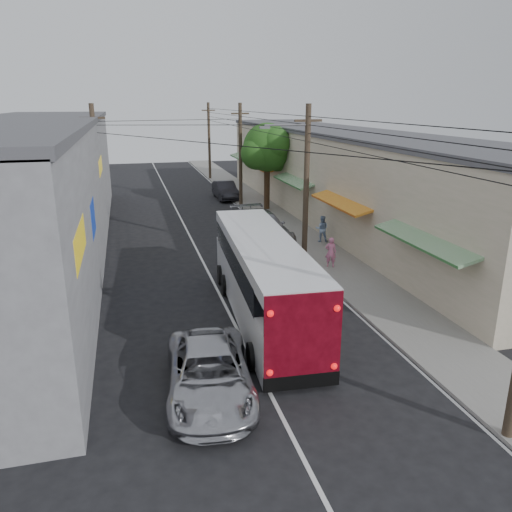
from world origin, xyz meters
The scene contains 13 objects.
ground centered at (0.00, 0.00, 0.00)m, with size 120.00×120.00×0.00m, color black.
sidewalk centered at (6.50, 20.00, 0.06)m, with size 3.00×80.00×0.12m, color slate.
building_right centered at (10.99, 22.00, 3.15)m, with size 7.09×40.00×6.25m.
building_left centered at (-8.50, 18.00, 3.65)m, with size 7.20×36.00×7.25m.
utility_poles centered at (3.13, 20.33, 4.13)m, with size 11.80×45.28×8.00m.
street_tree centered at (6.87, 26.02, 4.67)m, with size 4.40×4.00×6.60m.
coach_bus centered at (1.21, 6.71, 1.64)m, with size 3.05×11.08×3.16m.
jeepney centered at (-1.70, 1.79, 0.71)m, with size 2.36×5.12×1.42m, color #B4B4BB.
parked_suv centered at (4.01, 17.26, 0.90)m, with size 2.52×6.20×1.80m, color gray.
parked_car_mid centered at (3.80, 20.18, 0.69)m, with size 1.63×4.04×1.38m, color #28282D.
parked_car_far centered at (4.60, 31.45, 0.75)m, with size 1.59×4.56×1.50m, color black.
pedestrian_near centered at (6.05, 11.49, 0.88)m, with size 0.56×0.36×1.52m, color pink.
pedestrian_far centered at (7.38, 16.02, 0.90)m, with size 0.76×0.59×1.56m, color #92AED4.
Camera 1 is at (-3.55, -10.67, 8.10)m, focal length 35.00 mm.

